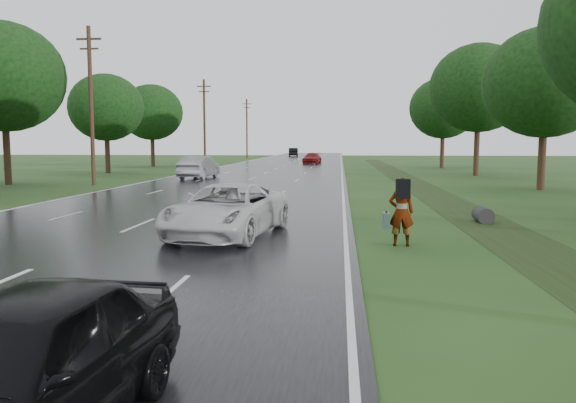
# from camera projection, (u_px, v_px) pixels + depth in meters

# --- Properties ---
(road) EXTENTS (14.00, 180.00, 0.04)m
(road) POSITION_uv_depth(u_px,v_px,m) (273.00, 170.00, 55.06)
(road) COLOR black
(road) RESTS_ON ground
(edge_stripe_east) EXTENTS (0.12, 180.00, 0.01)m
(edge_stripe_east) POSITION_uv_depth(u_px,v_px,m) (342.00, 170.00, 54.44)
(edge_stripe_east) COLOR silver
(edge_stripe_east) RESTS_ON road
(edge_stripe_west) EXTENTS (0.12, 180.00, 0.01)m
(edge_stripe_west) POSITION_uv_depth(u_px,v_px,m) (205.00, 170.00, 55.68)
(edge_stripe_west) COLOR silver
(edge_stripe_west) RESTS_ON road
(center_line) EXTENTS (0.12, 180.00, 0.01)m
(center_line) POSITION_uv_depth(u_px,v_px,m) (273.00, 170.00, 55.06)
(center_line) COLOR silver
(center_line) RESTS_ON road
(drainage_ditch) EXTENTS (2.20, 120.00, 0.56)m
(drainage_ditch) POSITION_uv_depth(u_px,v_px,m) (439.00, 197.00, 27.97)
(drainage_ditch) COLOR black
(drainage_ditch) RESTS_ON ground
(utility_pole_mid) EXTENTS (1.60, 0.26, 10.00)m
(utility_pole_mid) POSITION_uv_depth(u_px,v_px,m) (91.00, 104.00, 35.56)
(utility_pole_mid) COLOR #3C2618
(utility_pole_mid) RESTS_ON ground
(utility_pole_far) EXTENTS (1.60, 0.26, 10.00)m
(utility_pole_far) POSITION_uv_depth(u_px,v_px,m) (204.00, 121.00, 65.27)
(utility_pole_far) COLOR #3C2618
(utility_pole_far) RESTS_ON ground
(utility_pole_distant) EXTENTS (1.60, 0.26, 10.00)m
(utility_pole_distant) POSITION_uv_depth(u_px,v_px,m) (247.00, 128.00, 94.97)
(utility_pole_distant) COLOR #3C2618
(utility_pole_distant) RESTS_ON ground
(tree_east_c) EXTENTS (7.00, 7.00, 9.29)m
(tree_east_c) POSITION_uv_depth(u_px,v_px,m) (545.00, 83.00, 31.96)
(tree_east_c) COLOR #3C2618
(tree_east_c) RESTS_ON ground
(tree_east_d) EXTENTS (8.00, 8.00, 10.76)m
(tree_east_d) POSITION_uv_depth(u_px,v_px,m) (479.00, 88.00, 45.75)
(tree_east_d) COLOR #3C2618
(tree_east_d) RESTS_ON ground
(tree_east_f) EXTENTS (7.20, 7.20, 9.62)m
(tree_east_f) POSITION_uv_depth(u_px,v_px,m) (443.00, 108.00, 59.73)
(tree_east_f) COLOR #3C2618
(tree_east_f) RESTS_ON ground
(tree_west_c) EXTENTS (7.80, 7.80, 10.43)m
(tree_west_c) POSITION_uv_depth(u_px,v_px,m) (3.00, 77.00, 35.91)
(tree_west_c) COLOR #3C2618
(tree_west_c) RESTS_ON ground
(tree_west_d) EXTENTS (6.60, 6.60, 8.80)m
(tree_west_d) POSITION_uv_depth(u_px,v_px,m) (106.00, 108.00, 49.81)
(tree_west_d) COLOR #3C2618
(tree_west_d) RESTS_ON ground
(tree_west_f) EXTENTS (7.00, 7.00, 9.29)m
(tree_west_f) POSITION_uv_depth(u_px,v_px,m) (152.00, 112.00, 63.70)
(tree_west_f) COLOR #3C2618
(tree_west_f) RESTS_ON ground
(pedestrian) EXTENTS (0.80, 0.73, 1.82)m
(pedestrian) POSITION_uv_depth(u_px,v_px,m) (400.00, 211.00, 14.85)
(pedestrian) COLOR #A5998C
(pedestrian) RESTS_ON ground
(white_pickup) EXTENTS (3.33, 5.74, 1.50)m
(white_pickup) POSITION_uv_depth(u_px,v_px,m) (227.00, 210.00, 16.26)
(white_pickup) COLOR silver
(white_pickup) RESTS_ON road
(dark_sedan) EXTENTS (2.05, 4.38, 1.45)m
(dark_sedan) POSITION_uv_depth(u_px,v_px,m) (16.00, 371.00, 4.89)
(dark_sedan) COLOR black
(dark_sedan) RESTS_ON road
(silver_sedan) EXTENTS (2.12, 5.24, 1.69)m
(silver_sedan) POSITION_uv_depth(u_px,v_px,m) (199.00, 167.00, 42.05)
(silver_sedan) COLOR #989AA0
(silver_sedan) RESTS_ON road
(far_car_red) EXTENTS (2.43, 4.96, 1.39)m
(far_car_red) POSITION_uv_depth(u_px,v_px,m) (312.00, 158.00, 71.31)
(far_car_red) COLOR maroon
(far_car_red) RESTS_ON road
(far_car_dark) EXTENTS (2.22, 5.10, 1.63)m
(far_car_dark) POSITION_uv_depth(u_px,v_px,m) (293.00, 152.00, 108.46)
(far_car_dark) COLOR black
(far_car_dark) RESTS_ON road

